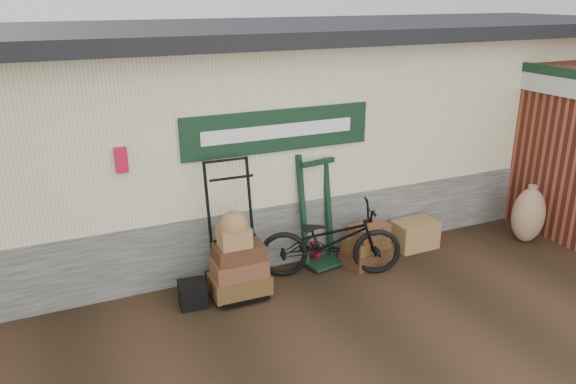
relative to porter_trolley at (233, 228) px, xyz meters
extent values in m
plane|color=black|center=(1.09, -0.57, -0.88)|extent=(80.00, 80.00, 0.00)
cube|color=#4C4C47|center=(1.09, 2.18, -0.43)|extent=(14.00, 3.54, 0.90)
cube|color=beige|center=(1.09, 2.18, 1.07)|extent=(14.00, 3.50, 2.10)
cube|color=black|center=(1.09, 2.03, 2.22)|extent=(14.40, 4.10, 0.20)
cube|color=black|center=(0.79, 0.40, 1.07)|extent=(2.60, 0.06, 0.55)
cube|color=white|center=(0.79, 0.37, 1.07)|extent=(2.10, 0.01, 0.18)
cube|color=red|center=(-1.21, 0.40, 0.92)|extent=(0.14, 0.10, 0.30)
cube|color=maroon|center=(5.79, 0.63, 0.42)|extent=(1.60, 4.50, 2.60)
cube|color=#194C2D|center=(4.97, -0.37, 1.47)|extent=(0.04, 2.40, 0.28)
cube|color=black|center=(4.97, -0.37, 1.67)|extent=(0.05, 2.50, 0.14)
cube|color=olive|center=(2.90, 0.12, -0.66)|extent=(0.66, 0.44, 0.42)
cube|color=black|center=(-0.60, -0.15, -0.71)|extent=(0.35, 0.31, 0.33)
imported|color=black|center=(1.32, -0.11, -0.32)|extent=(1.30, 2.04, 1.12)
ellipsoid|color=#816145|center=(4.60, -0.41, -0.45)|extent=(0.57, 0.49, 0.86)
camera|label=1|loc=(-2.04, -6.12, 2.77)|focal=35.00mm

